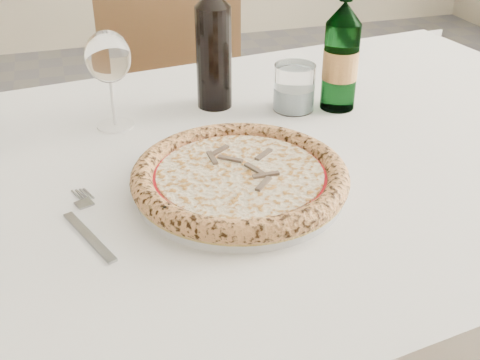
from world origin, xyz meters
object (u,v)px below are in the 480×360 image
(plate, at_px, (240,186))
(beer_bottle, at_px, (341,56))
(chair_far, at_px, (179,103))
(wine_bottle, at_px, (214,47))
(tumbler, at_px, (294,90))
(pizza, at_px, (240,176))
(dining_table, at_px, (223,202))
(wine_glass, at_px, (108,59))

(plate, xyz_separation_m, beer_bottle, (0.27, 0.25, 0.09))
(chair_far, distance_m, plate, 0.91)
(wine_bottle, bearing_deg, beer_bottle, -19.19)
(tumbler, relative_size, beer_bottle, 0.34)
(tumbler, bearing_deg, wine_bottle, 156.44)
(pizza, distance_m, wine_bottle, 0.34)
(tumbler, xyz_separation_m, wine_bottle, (-0.14, 0.06, 0.08))
(dining_table, bearing_deg, wine_glass, 128.94)
(chair_far, xyz_separation_m, pizza, (-0.08, -0.88, 0.25))
(dining_table, xyz_separation_m, tumbler, (0.19, 0.17, 0.12))
(chair_far, xyz_separation_m, beer_bottle, (0.19, -0.63, 0.33))
(dining_table, distance_m, plate, 0.13)
(wine_glass, distance_m, tumbler, 0.35)
(wine_glass, bearing_deg, dining_table, -51.06)
(dining_table, bearing_deg, tumbler, 41.15)
(chair_far, bearing_deg, beer_bottle, -72.81)
(dining_table, distance_m, wine_glass, 0.32)
(pizza, distance_m, wine_glass, 0.34)
(pizza, bearing_deg, plate, 16.22)
(pizza, relative_size, tumbler, 3.64)
(chair_far, bearing_deg, tumbler, -79.81)
(dining_table, bearing_deg, pizza, -90.00)
(dining_table, height_order, pizza, pizza)
(plate, distance_m, beer_bottle, 0.38)
(dining_table, relative_size, plate, 5.49)
(plate, height_order, wine_glass, wine_glass)
(wine_glass, bearing_deg, pizza, -62.25)
(chair_far, bearing_deg, wine_glass, -111.28)
(tumbler, relative_size, wine_bottle, 0.32)
(dining_table, xyz_separation_m, wine_bottle, (0.05, 0.23, 0.20))
(dining_table, relative_size, wine_bottle, 6.13)
(dining_table, bearing_deg, plate, -90.00)
(wine_glass, relative_size, tumbler, 2.00)
(beer_bottle, xyz_separation_m, wine_bottle, (-0.23, 0.08, 0.01))
(wine_glass, xyz_separation_m, tumbler, (0.34, -0.02, -0.09))
(plate, height_order, wine_bottle, wine_bottle)
(wine_glass, height_order, tumbler, wine_glass)
(plate, relative_size, pizza, 0.95)
(chair_far, height_order, beer_bottle, beer_bottle)
(beer_bottle, bearing_deg, dining_table, -151.54)
(beer_bottle, relative_size, wine_bottle, 0.93)
(plate, xyz_separation_m, pizza, (-0.00, -0.00, 0.02))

